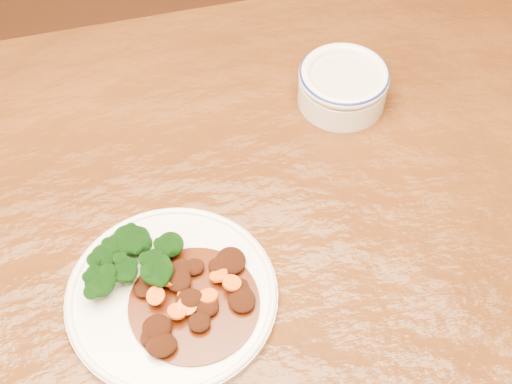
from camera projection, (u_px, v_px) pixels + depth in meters
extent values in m
cube|color=#4D280D|center=(174.00, 283.00, 0.82)|extent=(1.50, 0.91, 0.04)
cylinder|color=#432210|center=(489.00, 138.00, 1.45)|extent=(0.06, 0.06, 0.71)
cylinder|color=white|center=(172.00, 297.00, 0.78)|extent=(0.23, 0.23, 0.01)
torus|color=white|center=(172.00, 294.00, 0.78)|extent=(0.23, 0.23, 0.01)
cylinder|color=#558545|center=(138.00, 248.00, 0.81)|extent=(0.01, 0.01, 0.01)
ellipsoid|color=black|center=(136.00, 240.00, 0.79)|extent=(0.03, 0.03, 0.03)
cylinder|color=#558545|center=(159.00, 279.00, 0.78)|extent=(0.01, 0.01, 0.01)
ellipsoid|color=black|center=(157.00, 270.00, 0.77)|extent=(0.04, 0.04, 0.03)
cylinder|color=#558545|center=(172.00, 252.00, 0.80)|extent=(0.01, 0.01, 0.01)
ellipsoid|color=black|center=(170.00, 244.00, 0.79)|extent=(0.03, 0.03, 0.02)
cylinder|color=#558545|center=(103.00, 290.00, 0.77)|extent=(0.01, 0.01, 0.01)
ellipsoid|color=black|center=(100.00, 282.00, 0.76)|extent=(0.03, 0.03, 0.03)
cylinder|color=#558545|center=(107.00, 264.00, 0.79)|extent=(0.01, 0.01, 0.01)
ellipsoid|color=black|center=(104.00, 257.00, 0.78)|extent=(0.03, 0.03, 0.02)
cylinder|color=#558545|center=(127.00, 278.00, 0.78)|extent=(0.01, 0.01, 0.01)
ellipsoid|color=black|center=(125.00, 271.00, 0.77)|extent=(0.03, 0.03, 0.02)
cylinder|color=#558545|center=(131.00, 249.00, 0.81)|extent=(0.01, 0.01, 0.01)
ellipsoid|color=black|center=(129.00, 240.00, 0.79)|extent=(0.04, 0.04, 0.03)
cylinder|color=#411B07|center=(194.00, 304.00, 0.77)|extent=(0.14, 0.14, 0.00)
ellipsoid|color=black|center=(179.00, 281.00, 0.77)|extent=(0.03, 0.03, 0.01)
ellipsoid|color=black|center=(239.00, 285.00, 0.78)|extent=(0.02, 0.02, 0.01)
ellipsoid|color=black|center=(152.00, 278.00, 0.78)|extent=(0.03, 0.02, 0.01)
ellipsoid|color=black|center=(231.00, 261.00, 0.79)|extent=(0.03, 0.04, 0.02)
ellipsoid|color=black|center=(157.00, 327.00, 0.74)|extent=(0.03, 0.03, 0.02)
ellipsoid|color=black|center=(199.00, 322.00, 0.75)|extent=(0.02, 0.02, 0.01)
ellipsoid|color=black|center=(194.00, 267.00, 0.79)|extent=(0.02, 0.02, 0.01)
ellipsoid|color=black|center=(143.00, 289.00, 0.77)|extent=(0.02, 0.02, 0.01)
ellipsoid|color=black|center=(207.00, 306.00, 0.76)|extent=(0.03, 0.03, 0.01)
ellipsoid|color=black|center=(162.00, 345.00, 0.73)|extent=(0.03, 0.03, 0.02)
ellipsoid|color=black|center=(218.00, 265.00, 0.79)|extent=(0.02, 0.02, 0.01)
ellipsoid|color=black|center=(185.00, 300.00, 0.77)|extent=(0.02, 0.02, 0.01)
ellipsoid|color=black|center=(152.00, 337.00, 0.74)|extent=(0.02, 0.02, 0.01)
ellipsoid|color=black|center=(190.00, 300.00, 0.76)|extent=(0.03, 0.03, 0.02)
ellipsoid|color=black|center=(241.00, 303.00, 0.76)|extent=(0.02, 0.02, 0.01)
ellipsoid|color=black|center=(181.00, 269.00, 0.78)|extent=(0.03, 0.02, 0.01)
ellipsoid|color=black|center=(242.00, 299.00, 0.77)|extent=(0.03, 0.03, 0.02)
ellipsoid|color=black|center=(240.00, 289.00, 0.78)|extent=(0.02, 0.02, 0.01)
cylinder|color=#DD4C0C|center=(177.00, 311.00, 0.75)|extent=(0.03, 0.03, 0.01)
cylinder|color=#DD4C0C|center=(160.00, 276.00, 0.77)|extent=(0.03, 0.03, 0.01)
cylinder|color=#DD4C0C|center=(232.00, 283.00, 0.77)|extent=(0.03, 0.03, 0.01)
cylinder|color=#DD4C0C|center=(156.00, 296.00, 0.76)|extent=(0.02, 0.02, 0.01)
cylinder|color=#DD4C0C|center=(208.00, 296.00, 0.76)|extent=(0.02, 0.02, 0.01)
cylinder|color=#DD4C0C|center=(187.00, 306.00, 0.76)|extent=(0.03, 0.03, 0.01)
cylinder|color=#DD4C0C|center=(169.00, 279.00, 0.77)|extent=(0.03, 0.03, 0.01)
cylinder|color=#DD4C0C|center=(177.00, 273.00, 0.78)|extent=(0.03, 0.03, 0.01)
cylinder|color=#DD4C0C|center=(187.00, 297.00, 0.77)|extent=(0.03, 0.03, 0.01)
cylinder|color=#DD4C0C|center=(219.00, 275.00, 0.78)|extent=(0.03, 0.03, 0.02)
cylinder|color=silver|center=(342.00, 90.00, 0.95)|extent=(0.12, 0.12, 0.04)
cylinder|color=beige|center=(344.00, 78.00, 0.94)|extent=(0.09, 0.09, 0.01)
torus|color=silver|center=(344.00, 76.00, 0.93)|extent=(0.12, 0.12, 0.02)
torus|color=navy|center=(344.00, 73.00, 0.93)|extent=(0.12, 0.12, 0.01)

